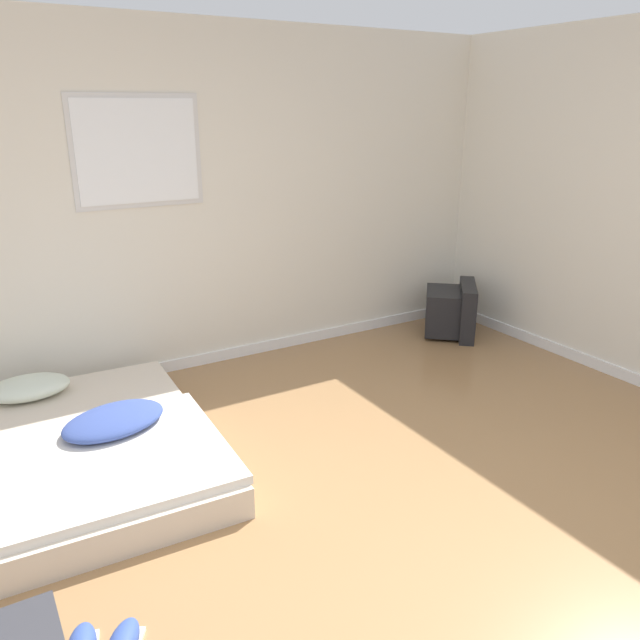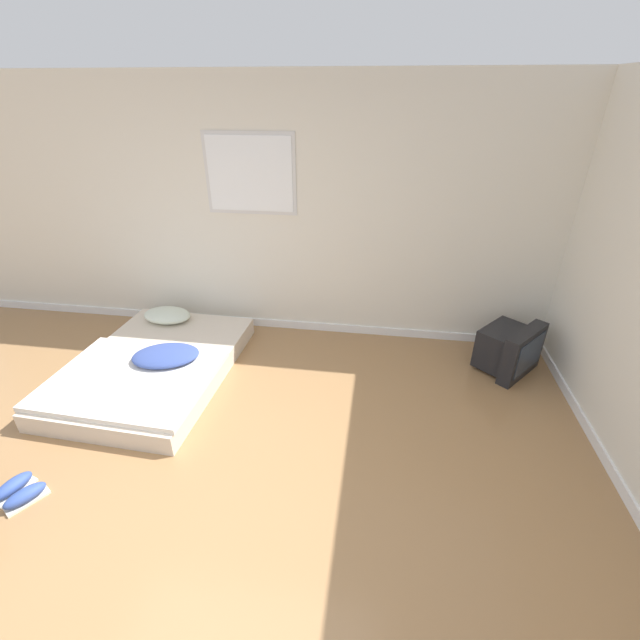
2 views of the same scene
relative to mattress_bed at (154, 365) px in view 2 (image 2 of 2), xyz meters
The scene contains 5 objects.
ground_plane 2.03m from the mattress_bed, 59.06° to the right, with size 20.00×20.00×0.00m, color #997047.
wall_back 1.93m from the mattress_bed, 47.52° to the left, with size 7.93×0.08×2.60m.
mattress_bed is the anchor object (origin of this frame).
crt_tv 3.41m from the mattress_bed, 10.28° to the left, with size 0.68×0.69×0.48m.
sneaker_pair 1.46m from the mattress_bed, 99.08° to the right, with size 0.34×0.34×0.10m.
Camera 2 is at (1.02, -1.36, 2.44)m, focal length 24.00 mm.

